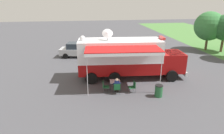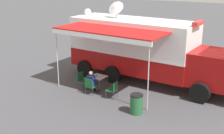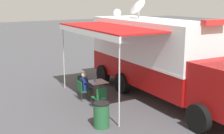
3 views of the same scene
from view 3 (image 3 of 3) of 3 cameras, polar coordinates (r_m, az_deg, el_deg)
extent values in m
plane|color=#47474C|center=(14.81, 7.18, -4.75)|extent=(100.00, 100.00, 0.00)
cube|color=silver|center=(16.08, 14.56, -3.64)|extent=(0.50, 4.79, 0.01)
cube|color=#9E0F0F|center=(14.51, 7.30, -0.42)|extent=(3.07, 7.38, 1.10)
cube|color=white|center=(14.25, 7.46, 5.07)|extent=(3.07, 7.38, 1.70)
cube|color=white|center=(14.39, 7.36, 1.71)|extent=(3.09, 7.40, 0.10)
cylinder|color=black|center=(10.70, 16.07, -9.32)|extent=(0.38, 1.02, 1.00)
cylinder|color=black|center=(15.82, 9.72, -1.81)|extent=(0.38, 1.02, 1.00)
cylinder|color=black|center=(14.43, 1.94, -3.06)|extent=(0.38, 1.02, 1.00)
cylinder|color=black|center=(17.36, 5.64, -0.39)|extent=(0.38, 1.02, 1.00)
cylinder|color=black|center=(16.09, -1.70, -1.38)|extent=(0.38, 1.02, 1.00)
cube|color=white|center=(14.16, 7.56, 8.68)|extent=(3.07, 7.38, 0.10)
cube|color=red|center=(11.41, 18.84, 8.01)|extent=(1.12, 0.37, 0.20)
cylinder|color=silver|center=(15.03, 5.10, 10.02)|extent=(0.10, 0.10, 0.45)
cone|color=silver|center=(14.93, 4.65, 11.56)|extent=(0.79, 0.95, 0.81)
sphere|color=white|center=(16.82, 0.98, 10.20)|extent=(0.44, 0.44, 0.44)
cube|color=red|center=(12.92, -0.93, 7.51)|extent=(2.65, 5.92, 0.06)
cube|color=white|center=(12.47, -5.25, 6.62)|extent=(0.54, 5.75, 0.24)
cylinder|color=silver|center=(10.38, 1.39, -2.93)|extent=(0.05, 0.05, 3.25)
cylinder|color=silver|center=(15.21, -9.13, 1.97)|extent=(0.05, 0.05, 3.25)
cube|color=silver|center=(13.85, -2.80, -2.82)|extent=(0.86, 0.86, 0.03)
cylinder|color=#333338|center=(13.80, -0.72, -4.44)|extent=(0.03, 0.03, 0.70)
cylinder|color=#333338|center=(13.48, -3.49, -4.89)|extent=(0.03, 0.03, 0.70)
cylinder|color=#333338|center=(14.43, -2.12, -3.68)|extent=(0.03, 0.03, 0.70)
cylinder|color=#333338|center=(14.12, -4.80, -4.08)|extent=(0.03, 0.03, 0.70)
cylinder|color=#4C99D8|center=(13.73, -3.30, -2.47)|extent=(0.07, 0.07, 0.20)
cylinder|color=white|center=(13.70, -3.31, -2.02)|extent=(0.04, 0.04, 0.02)
cube|color=#19562D|center=(13.58, -5.27, -4.48)|extent=(0.52, 0.52, 0.04)
cube|color=#19562D|center=(13.43, -6.14, -3.67)|extent=(0.08, 0.48, 0.44)
cylinder|color=#333338|center=(13.92, -4.79, -4.94)|extent=(0.02, 0.02, 0.42)
cylinder|color=#333338|center=(13.54, -4.01, -5.44)|extent=(0.02, 0.02, 0.42)
cylinder|color=#333338|center=(13.75, -6.46, -5.20)|extent=(0.02, 0.02, 0.42)
cylinder|color=#333338|center=(13.37, -5.73, -5.71)|extent=(0.02, 0.02, 0.42)
cube|color=#19562D|center=(14.42, -5.30, -3.44)|extent=(0.52, 0.52, 0.04)
cube|color=#19562D|center=(14.56, -5.67, -2.36)|extent=(0.48, 0.08, 0.44)
cylinder|color=#333338|center=(14.38, -4.12, -4.35)|extent=(0.02, 0.02, 0.42)
cylinder|color=#333338|center=(14.21, -5.73, -4.59)|extent=(0.02, 0.02, 0.42)
cylinder|color=#333338|center=(14.76, -4.85, -3.90)|extent=(0.02, 0.02, 0.42)
cylinder|color=#333338|center=(14.59, -6.43, -4.13)|extent=(0.02, 0.02, 0.42)
cube|color=#19562D|center=(12.63, -2.58, -5.77)|extent=(0.51, 0.51, 0.04)
cube|color=#19562D|center=(12.38, -2.00, -5.03)|extent=(0.48, 0.07, 0.44)
cylinder|color=#333338|center=(12.75, -3.95, -6.60)|extent=(0.02, 0.02, 0.42)
cylinder|color=#333338|center=(12.98, -2.32, -6.22)|extent=(0.02, 0.02, 0.42)
cylinder|color=#333338|center=(12.41, -2.82, -7.15)|extent=(0.02, 0.02, 0.42)
cylinder|color=#333338|center=(12.65, -1.17, -6.74)|extent=(0.02, 0.02, 0.42)
cube|color=navy|center=(13.49, -5.29, -3.26)|extent=(0.27, 0.38, 0.56)
sphere|color=beige|center=(13.38, -5.33, -1.53)|extent=(0.22, 0.22, 0.22)
cylinder|color=navy|center=(13.73, -5.23, -2.80)|extent=(0.43, 0.12, 0.34)
cylinder|color=navy|center=(13.33, -4.42, -3.27)|extent=(0.43, 0.12, 0.34)
cylinder|color=#383323|center=(13.73, -4.75, -4.18)|extent=(0.39, 0.16, 0.13)
cylinder|color=#383323|center=(13.87, -4.05, -4.99)|extent=(0.11, 0.11, 0.42)
cube|color=black|center=(13.95, -3.82, -5.64)|extent=(0.25, 0.12, 0.07)
cylinder|color=#383323|center=(13.56, -4.40, -4.40)|extent=(0.39, 0.16, 0.13)
cylinder|color=#383323|center=(13.70, -3.70, -5.22)|extent=(0.11, 0.11, 0.42)
cube|color=black|center=(13.78, -3.46, -5.87)|extent=(0.25, 0.12, 0.07)
cylinder|color=#235B33|center=(10.71, -2.02, -9.21)|extent=(0.56, 0.56, 0.85)
cylinder|color=black|center=(10.55, -2.04, -6.92)|extent=(0.57, 0.57, 0.06)
cube|color=#B2B5BA|center=(22.51, 15.32, 2.76)|extent=(2.53, 4.46, 0.76)
cube|color=#28333D|center=(22.51, 15.19, 4.63)|extent=(1.95, 2.35, 0.68)
cylinder|color=black|center=(22.18, 19.17, 1.37)|extent=(0.33, 0.67, 0.64)
cylinder|color=black|center=(21.02, 15.54, 1.01)|extent=(0.33, 0.67, 0.64)
cylinder|color=black|center=(24.13, 15.03, 2.51)|extent=(0.33, 0.67, 0.64)
cylinder|color=black|center=(23.06, 11.51, 2.24)|extent=(0.33, 0.67, 0.64)
camera|label=1|loc=(15.85, -64.04, 14.71)|focal=31.85mm
camera|label=2|loc=(7.02, -94.68, 12.15)|focal=47.54mm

